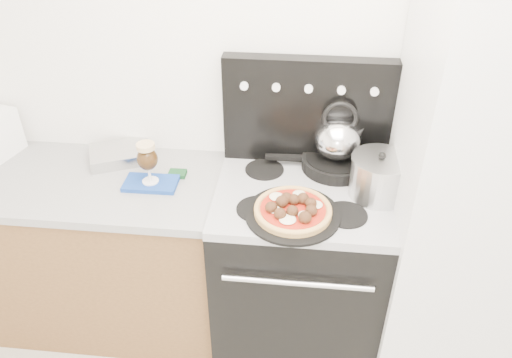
# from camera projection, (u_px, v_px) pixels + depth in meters

# --- Properties ---
(room_shell) EXTENTS (3.52, 3.01, 2.52)m
(room_shell) POSITION_uv_depth(u_px,v_px,m) (268.00, 285.00, 1.27)
(room_shell) COLOR beige
(room_shell) RESTS_ON ground
(base_cabinet) EXTENTS (1.45, 0.60, 0.86)m
(base_cabinet) POSITION_uv_depth(u_px,v_px,m) (83.00, 252.00, 2.57)
(base_cabinet) COLOR brown
(base_cabinet) RESTS_ON ground
(countertop) EXTENTS (1.48, 0.63, 0.04)m
(countertop) POSITION_uv_depth(u_px,v_px,m) (64.00, 180.00, 2.31)
(countertop) COLOR #9A9A9A
(countertop) RESTS_ON base_cabinet
(stove_body) EXTENTS (0.76, 0.65, 0.88)m
(stove_body) POSITION_uv_depth(u_px,v_px,m) (297.00, 271.00, 2.44)
(stove_body) COLOR black
(stove_body) RESTS_ON ground
(cooktop) EXTENTS (0.76, 0.65, 0.04)m
(cooktop) POSITION_uv_depth(u_px,v_px,m) (302.00, 195.00, 2.18)
(cooktop) COLOR #ADADB2
(cooktop) RESTS_ON stove_body
(backguard) EXTENTS (0.76, 0.08, 0.50)m
(backguard) POSITION_uv_depth(u_px,v_px,m) (307.00, 111.00, 2.26)
(backguard) COLOR black
(backguard) RESTS_ON cooktop
(fridge) EXTENTS (0.64, 0.68, 1.90)m
(fridge) POSITION_uv_depth(u_px,v_px,m) (471.00, 199.00, 2.07)
(fridge) COLOR silver
(fridge) RESTS_ON ground
(foil_sheet) EXTENTS (0.34, 0.30, 0.06)m
(foil_sheet) POSITION_uv_depth(u_px,v_px,m) (121.00, 154.00, 2.41)
(foil_sheet) COLOR silver
(foil_sheet) RESTS_ON countertop
(oven_mitt) EXTENTS (0.24, 0.14, 0.02)m
(oven_mitt) POSITION_uv_depth(u_px,v_px,m) (151.00, 183.00, 2.24)
(oven_mitt) COLOR #183E99
(oven_mitt) RESTS_ON countertop
(beer_glass) EXTENTS (0.11, 0.11, 0.20)m
(beer_glass) POSITION_uv_depth(u_px,v_px,m) (148.00, 163.00, 2.18)
(beer_glass) COLOR #311E0C
(beer_glass) RESTS_ON oven_mitt
(pizza_pan) EXTENTS (0.50, 0.50, 0.01)m
(pizza_pan) POSITION_uv_depth(u_px,v_px,m) (293.00, 214.00, 2.03)
(pizza_pan) COLOR black
(pizza_pan) RESTS_ON cooktop
(pizza) EXTENTS (0.32, 0.32, 0.05)m
(pizza) POSITION_uv_depth(u_px,v_px,m) (293.00, 209.00, 2.01)
(pizza) COLOR tan
(pizza) RESTS_ON pizza_pan
(skillet) EXTENTS (0.33, 0.33, 0.06)m
(skillet) POSITION_uv_depth(u_px,v_px,m) (335.00, 163.00, 2.31)
(skillet) COLOR black
(skillet) RESTS_ON cooktop
(tea_kettle) EXTENTS (0.23, 0.23, 0.24)m
(tea_kettle) POSITION_uv_depth(u_px,v_px,m) (338.00, 135.00, 2.23)
(tea_kettle) COLOR white
(tea_kettle) RESTS_ON skillet
(stock_pot) EXTENTS (0.27, 0.27, 0.17)m
(stock_pot) POSITION_uv_depth(u_px,v_px,m) (379.00, 178.00, 2.10)
(stock_pot) COLOR silver
(stock_pot) RESTS_ON cooktop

